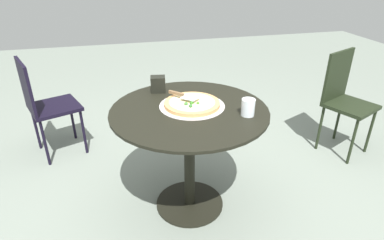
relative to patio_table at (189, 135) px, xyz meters
The scene contains 8 objects.
ground_plane 0.57m from the patio_table, ahead, with size 10.00×10.00×0.00m, color slate.
patio_table is the anchor object (origin of this frame).
pizza_on_tray 0.20m from the patio_table, 34.37° to the right, with size 0.41×0.41×0.05m.
pizza_server 0.26m from the patio_table, 10.53° to the left, with size 0.18×0.18×0.02m.
drinking_cup 0.43m from the patio_table, 117.69° to the right, with size 0.08×0.08×0.10m, color silver.
napkin_dispenser 0.43m from the patio_table, 23.09° to the left, with size 0.10×0.08×0.11m, color black.
patio_chair_near 1.56m from the patio_table, 73.69° to the right, with size 0.48×0.48×0.90m.
patio_chair_far 1.41m from the patio_table, 47.16° to the left, with size 0.50×0.50×0.88m.
Camera 1 is at (-1.75, 0.42, 1.60)m, focal length 30.11 mm.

